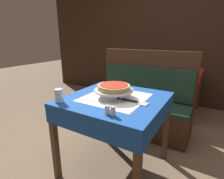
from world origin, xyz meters
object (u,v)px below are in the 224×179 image
Objects in this scene: pepper_shaker at (113,111)px; condiment_caddy at (170,67)px; booth_bench at (141,108)px; deep_dish_pizza at (114,87)px; dining_table_rear at (177,75)px; pizza_pan_stand at (114,90)px; pizza_server at (133,101)px; salt_shaker at (107,110)px; dining_table_front at (115,108)px; water_glass_near at (59,96)px.

condiment_caddy is at bearing 92.23° from pepper_shaker.
booth_bench reaches higher than deep_dish_pizza.
pepper_shaker is 0.45× the size of condiment_caddy.
pepper_shaker is (-0.03, -2.05, 0.13)m from dining_table_rear.
pizza_pan_stand is at bearing -97.25° from dining_table_rear.
pepper_shaker is (0.19, -0.33, -0.03)m from pizza_pan_stand.
deep_dish_pizza is at bearing 174.51° from pizza_server.
booth_bench reaches higher than condiment_caddy.
salt_shaker is 0.05m from pepper_shaker.
booth_bench is (-0.06, 0.84, -0.32)m from dining_table_front.
water_glass_near is (-0.55, -2.05, 0.15)m from dining_table_rear.
dining_table_rear is at bearing 72.89° from booth_bench.
booth_bench is (-0.27, -0.87, -0.33)m from dining_table_rear.
pizza_server is at bearing -5.49° from deep_dish_pizza.
dining_table_front is 0.17m from pizza_pan_stand.
deep_dish_pizza is at bearing -97.25° from dining_table_rear.
pizza_pan_stand is (0.05, -0.85, 0.48)m from booth_bench.
pepper_shaker is at bearing 0.00° from salt_shaker.
salt_shaker reaches higher than pizza_server.
pizza_server reaches higher than dining_table_front.
water_glass_near is (-0.53, -0.31, 0.05)m from pizza_server.
salt_shaker reaches higher than dining_table_front.
water_glass_near is (-0.28, -1.18, 0.48)m from booth_bench.
dining_table_rear is 1.73m from pizza_pan_stand.
pizza_pan_stand is at bearing 45.24° from water_glass_near.
pizza_pan_stand is (-0.01, -0.01, 0.17)m from dining_table_front.
condiment_caddy is (0.44, 2.00, -0.02)m from water_glass_near.
condiment_caddy is (-0.08, 2.00, 0.01)m from pepper_shaker.
pizza_pan_stand reaches higher than dining_table_rear.
salt_shaker is (0.19, -1.18, 0.45)m from booth_bench.
pepper_shaker is at bearing -90.84° from dining_table_rear.
deep_dish_pizza is (-0.01, -0.01, 0.20)m from dining_table_front.
pepper_shaker is 2.00m from condiment_caddy.
dining_table_front is at bearing 110.83° from salt_shaker.
salt_shaker is at bearing -80.84° from booth_bench.
salt_shaker is 2.00m from condiment_caddy.
salt_shaker is at bearing -66.97° from pizza_pan_stand.
water_glass_near is at bearing -179.96° from pepper_shaker.
deep_dish_pizza reaches higher than pizza_pan_stand.
pepper_shaker reaches higher than salt_shaker.
pizza_pan_stand is at bearing -86.70° from booth_bench.
pizza_pan_stand is at bearing -93.76° from condiment_caddy.
pepper_shaker is at bearing -78.66° from booth_bench.
booth_bench is 1.29m from pepper_shaker.
condiment_caddy reaches higher than pizza_pan_stand.
dining_table_front is 3.00× the size of pizza_server.
pizza_server is at bearing 88.79° from pepper_shaker.
deep_dish_pizza reaches higher than pepper_shaker.
dining_table_front is at bearing 44.73° from water_glass_near.
booth_bench reaches higher than salt_shaker.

